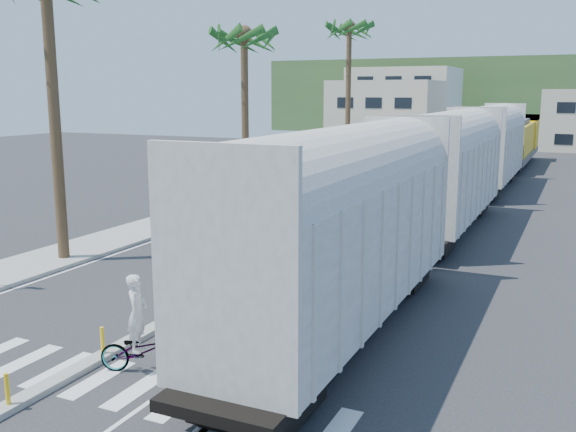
% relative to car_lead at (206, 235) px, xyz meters
% --- Properties ---
extents(ground, '(140.00, 140.00, 0.00)m').
position_rel_car_lead_xyz_m(ground, '(3.41, -9.42, -0.79)').
color(ground, '#28282B').
rests_on(ground, ground).
extents(sidewalk, '(3.00, 90.00, 0.15)m').
position_rel_car_lead_xyz_m(sidewalk, '(-5.09, 15.58, -0.71)').
color(sidewalk, gray).
rests_on(sidewalk, ground).
extents(rails, '(1.56, 100.00, 0.06)m').
position_rel_car_lead_xyz_m(rails, '(8.41, 18.58, -0.76)').
color(rails, black).
rests_on(rails, ground).
extents(median, '(0.45, 60.00, 0.85)m').
position_rel_car_lead_xyz_m(median, '(3.41, 10.54, -0.70)').
color(median, gray).
rests_on(median, ground).
extents(crosswalk, '(14.00, 2.20, 0.01)m').
position_rel_car_lead_xyz_m(crosswalk, '(3.41, -11.42, -0.78)').
color(crosswalk, silver).
rests_on(crosswalk, ground).
extents(lane_markings, '(9.42, 90.00, 0.01)m').
position_rel_car_lead_xyz_m(lane_markings, '(1.26, 15.58, -0.78)').
color(lane_markings, silver).
rests_on(lane_markings, ground).
extents(freight_train, '(3.00, 60.94, 5.85)m').
position_rel_car_lead_xyz_m(freight_train, '(8.41, 14.34, 2.12)').
color(freight_train, '#ACA99D').
rests_on(freight_train, ground).
extents(palm_trees, '(3.50, 37.20, 13.75)m').
position_rel_car_lead_xyz_m(palm_trees, '(-4.69, 13.28, 10.02)').
color(palm_trees, brown).
rests_on(palm_trees, ground).
extents(buildings, '(38.00, 27.00, 10.00)m').
position_rel_car_lead_xyz_m(buildings, '(-3.00, 62.24, 3.57)').
color(buildings, beige).
rests_on(buildings, ground).
extents(hillside, '(80.00, 20.00, 12.00)m').
position_rel_car_lead_xyz_m(hillside, '(3.41, 90.58, 5.21)').
color(hillside, '#385628').
rests_on(hillside, ground).
extents(car_lead, '(2.50, 4.88, 1.58)m').
position_rel_car_lead_xyz_m(car_lead, '(0.00, 0.00, 0.00)').
color(car_lead, black).
rests_on(car_lead, ground).
extents(car_second, '(1.72, 4.89, 1.61)m').
position_rel_car_lead_xyz_m(car_second, '(0.31, 3.90, 0.02)').
color(car_second, black).
rests_on(car_second, ground).
extents(car_third, '(1.84, 4.26, 1.22)m').
position_rel_car_lead_xyz_m(car_third, '(-0.35, 11.03, -0.18)').
color(car_third, black).
rests_on(car_third, ground).
extents(car_rear, '(2.50, 5.24, 1.44)m').
position_rel_car_lead_xyz_m(car_rear, '(0.16, 15.25, -0.07)').
color(car_rear, '#9FA2A4').
rests_on(car_rear, ground).
extents(cyclist, '(2.02, 2.54, 2.46)m').
position_rel_car_lead_xyz_m(cyclist, '(4.82, -10.65, -0.02)').
color(cyclist, '#9EA0A5').
rests_on(cyclist, ground).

